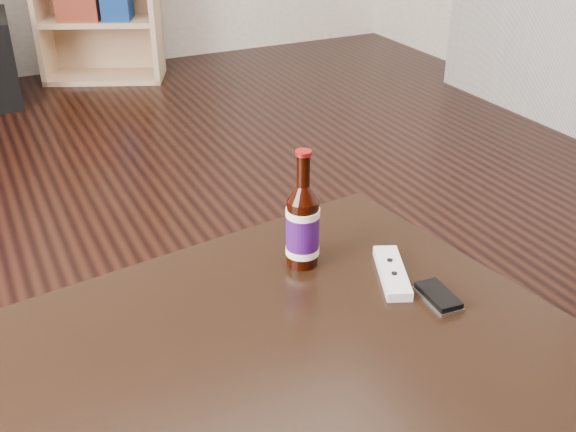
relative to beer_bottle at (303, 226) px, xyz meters
name	(u,v)px	position (x,y,z in m)	size (l,w,h in m)	color
floor	(177,408)	(-0.21, 0.24, -0.57)	(5.00, 6.00, 0.01)	black
beer_bottle	(303,226)	(0.00, 0.00, 0.00)	(0.06, 0.06, 0.23)	black
phone	(438,297)	(0.15, -0.21, -0.07)	(0.05, 0.09, 0.02)	#AAAAAD
remote	(392,272)	(0.12, -0.11, -0.07)	(0.11, 0.17, 0.02)	#BBBBBD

